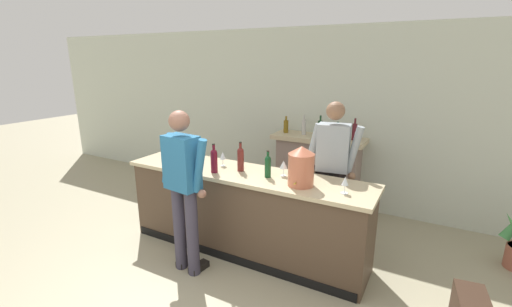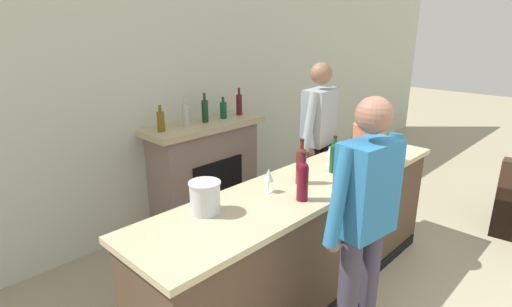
{
  "view_description": "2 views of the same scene",
  "coord_description": "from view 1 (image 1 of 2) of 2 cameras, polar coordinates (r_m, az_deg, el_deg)",
  "views": [
    {
      "loc": [
        1.74,
        -1.5,
        2.27
      ],
      "look_at": [
        -0.11,
        1.86,
        1.21
      ],
      "focal_mm": 24.0,
      "sensor_mm": 36.0,
      "label": 1
    },
    {
      "loc": [
        -2.51,
        0.04,
        2.15
      ],
      "look_at": [
        -0.27,
        2.19,
        1.15
      ],
      "focal_mm": 28.0,
      "sensor_mm": 36.0,
      "label": 2
    }
  ],
  "objects": [
    {
      "name": "wall_back_panel",
      "position": [
        5.51,
        10.02,
        5.88
      ],
      "size": [
        12.0,
        0.07,
        2.75
      ],
      "color": "beige",
      "rests_on": "ground_plane"
    },
    {
      "name": "bar_counter",
      "position": [
        4.15,
        -1.89,
        -9.71
      ],
      "size": [
        3.0,
        0.69,
        1.01
      ],
      "color": "#4C392A",
      "rests_on": "ground_plane"
    },
    {
      "name": "fireplace_stone",
      "position": [
        5.41,
        10.18,
        -2.91
      ],
      "size": [
        1.39,
        0.52,
        1.46
      ],
      "color": "gray",
      "rests_on": "ground_plane"
    },
    {
      "name": "person_customer",
      "position": [
        3.65,
        -12.0,
        -5.37
      ],
      "size": [
        0.66,
        0.34,
        1.79
      ],
      "color": "#3A3646",
      "rests_on": "ground_plane"
    },
    {
      "name": "person_bartender",
      "position": [
        4.1,
        12.53,
        -2.8
      ],
      "size": [
        0.65,
        0.34,
        1.82
      ],
      "color": "black",
      "rests_on": "ground_plane"
    },
    {
      "name": "copper_dispenser",
      "position": [
        3.52,
        7.54,
        -2.07
      ],
      "size": [
        0.27,
        0.31,
        0.42
      ],
      "color": "#B86347",
      "rests_on": "bar_counter"
    },
    {
      "name": "ice_bucket_steel",
      "position": [
        4.54,
        -10.54,
        0.43
      ],
      "size": [
        0.21,
        0.21,
        0.21
      ],
      "color": "silver",
      "rests_on": "bar_counter"
    },
    {
      "name": "wine_bottle_rose_blush",
      "position": [
        3.97,
        -2.59,
        -0.77
      ],
      "size": [
        0.08,
        0.08,
        0.35
      ],
      "color": "maroon",
      "rests_on": "bar_counter"
    },
    {
      "name": "wine_bottle_burgundy_dark",
      "position": [
        3.76,
        1.98,
        -1.99
      ],
      "size": [
        0.07,
        0.07,
        0.3
      ],
      "color": "#113F1F",
      "rests_on": "bar_counter"
    },
    {
      "name": "wine_bottle_merlot_tall",
      "position": [
        3.94,
        -7.01,
        -1.03
      ],
      "size": [
        0.08,
        0.08,
        0.34
      ],
      "color": "#5C0E1E",
      "rests_on": "bar_counter"
    },
    {
      "name": "wine_glass_back_row",
      "position": [
        3.42,
        14.63,
        -4.59
      ],
      "size": [
        0.07,
        0.07,
        0.17
      ],
      "color": "silver",
      "rests_on": "bar_counter"
    },
    {
      "name": "wine_glass_front_right",
      "position": [
        4.18,
        -5.56,
        -0.42
      ],
      "size": [
        0.07,
        0.07,
        0.18
      ],
      "color": "silver",
      "rests_on": "bar_counter"
    },
    {
      "name": "wine_glass_mid_counter",
      "position": [
        3.81,
        4.62,
        -1.91
      ],
      "size": [
        0.09,
        0.09,
        0.18
      ],
      "color": "silver",
      "rests_on": "bar_counter"
    }
  ]
}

